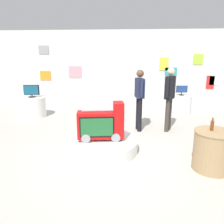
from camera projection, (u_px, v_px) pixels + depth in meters
name	position (u px, v px, depth m)	size (l,w,h in m)	color
ground_plane	(116.00, 156.00, 4.81)	(30.00, 30.00, 0.00)	#B2ADA3
back_wall_display	(125.00, 68.00, 9.43)	(11.60, 0.13, 3.04)	silver
main_display_pedestal	(101.00, 145.00, 5.04)	(1.63, 1.63, 0.27)	silver
novelty_firetruck_tv	(102.00, 125.00, 4.91)	(1.04, 0.52, 0.84)	gray
display_pedestal_left_rear	(33.00, 107.00, 7.76)	(0.89, 0.89, 0.68)	silver
tv_on_left_rear	(31.00, 91.00, 7.61)	(0.51, 0.24, 0.42)	black
display_pedestal_center_rear	(181.00, 104.00, 8.13)	(0.75, 0.75, 0.68)	silver
tv_on_center_rear	(182.00, 90.00, 7.99)	(0.39, 0.19, 0.34)	black
side_table_round	(213.00, 150.00, 4.18)	(0.74, 0.74, 0.75)	#9E7F56
bottle_on_side_table	(212.00, 125.00, 4.11)	(0.06, 0.06, 0.24)	brown
shopper_browsing_near_truck	(170.00, 94.00, 6.15)	(0.34, 0.52, 1.75)	#38332D
shopper_browsing_rear	(139.00, 95.00, 6.20)	(0.27, 0.55, 1.69)	black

